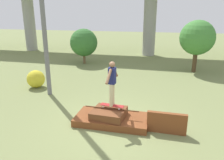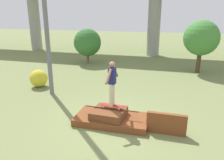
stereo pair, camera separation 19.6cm
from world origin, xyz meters
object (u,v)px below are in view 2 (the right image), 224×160
(skater, at_px, (112,81))
(bush_yellow_flowering, at_px, (39,78))
(tree_behind_left, at_px, (201,38))
(skateboard, at_px, (112,105))
(tree_behind_right, at_px, (87,42))

(skater, relative_size, bush_yellow_flowering, 1.69)
(bush_yellow_flowering, bearing_deg, tree_behind_left, 33.25)
(skater, bearing_deg, skateboard, 82.87)
(tree_behind_right, relative_size, bush_yellow_flowering, 2.89)
(skateboard, xyz_separation_m, bush_yellow_flowering, (-4.70, 2.67, -0.17))
(skateboard, bearing_deg, skater, -97.13)
(skateboard, relative_size, tree_behind_right, 0.32)
(skater, xyz_separation_m, bush_yellow_flowering, (-4.70, 2.67, -1.06))
(tree_behind_left, height_order, bush_yellow_flowering, tree_behind_left)
(skater, bearing_deg, tree_behind_left, 66.71)
(tree_behind_left, bearing_deg, tree_behind_right, 175.79)
(skateboard, relative_size, tree_behind_left, 0.26)
(tree_behind_left, relative_size, tree_behind_right, 1.26)
(tree_behind_right, bearing_deg, skateboard, -63.01)
(tree_behind_right, distance_m, bush_yellow_flowering, 6.04)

